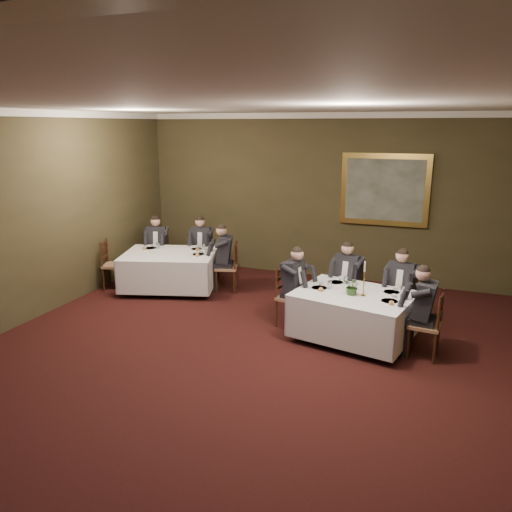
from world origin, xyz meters
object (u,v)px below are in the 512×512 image
Objects in this scene: diner_sec_endright at (226,266)px; candlestick at (364,283)px; chair_main_endleft at (291,309)px; diner_main_endleft at (292,296)px; diner_main_backleft at (347,288)px; chair_main_backright at (400,311)px; diner_main_endright at (425,323)px; table_second at (170,268)px; chair_main_backleft at (347,301)px; diner_sec_backleft at (158,253)px; chair_sec_backleft at (159,263)px; chair_sec_endleft at (115,275)px; chair_sec_backright at (202,264)px; chair_main_endright at (424,338)px; diner_main_backright at (401,298)px; table_main at (353,312)px; centerpiece at (353,285)px; chair_sec_endright at (227,277)px; painting at (385,190)px; diner_sec_backright at (202,254)px.

candlestick is at bearing -134.89° from diner_sec_endright.
diner_main_endleft reaches higher than chair_main_endleft.
diner_main_endleft is at bearing 56.25° from diner_main_backleft.
chair_main_backright is 0.74× the size of diner_main_endright.
table_second is at bearing 163.28° from candlestick.
diner_sec_backleft is (-4.38, 0.94, 0.23)m from chair_main_backleft.
chair_main_backright and chair_main_endleft have the same top height.
chair_sec_endleft is at bearing 53.39° from chair_sec_backleft.
chair_main_backright is 0.74× the size of diner_sec_endright.
chair_main_endright is at bearing 141.17° from chair_sec_backright.
diner_main_backleft reaches higher than chair_sec_backleft.
candlestick is at bearing 71.77° from diner_main_backright.
centerpiece is (-0.01, -0.09, 0.46)m from table_main.
painting is at bearing -77.03° from chair_sec_endright.
diner_sec_backleft is 5.20m from candlestick.
chair_main_endleft is at bearing 131.42° from diner_sec_backright.
chair_sec_backright is at bearing 68.37° from chair_main_endright.
chair_sec_endleft reaches higher than table_main.
chair_main_endright is at bearing 126.20° from diner_main_backright.
chair_main_endleft reaches higher than table_second.
chair_main_endleft and chair_main_endright have the same top height.
chair_sec_backright is at bearing -166.01° from painting.
diner_main_backleft and diner_sec_endright have the same top height.
table_second is 2.15× the size of chair_sec_endright.
table_second is 2.15× the size of chair_sec_backleft.
chair_sec_endleft is at bearing -87.78° from diner_main_endleft.
table_second is at bearing 66.84° from diner_sec_backright.
diner_main_backleft is 1.35× the size of chair_main_backright.
candlestick is at bearing 139.67° from diner_sec_backleft.
table_second is 1.60× the size of diner_main_endleft.
centerpiece is (3.90, -1.24, 0.46)m from table_second.
chair_main_backleft and chair_main_backright have the same top height.
diner_main_endleft is (-0.78, -0.73, 0.00)m from diner_main_backleft.
chair_main_backleft is at bearing 148.44° from diner_sec_backright.
diner_main_endleft is 1.35× the size of chair_sec_backright.
chair_main_backleft is 4.48m from diner_sec_backleft.
diner_main_endright is 1.35× the size of chair_sec_backleft.
chair_sec_backleft is 0.74× the size of diner_sec_backright.
painting is (3.71, 0.94, 1.46)m from diner_sec_backright.
candlestick is at bearing 125.63° from diner_main_backleft.
diner_sec_backleft is at bearing 157.80° from table_main.
diner_main_backright is at bearing 118.50° from diner_main_endleft.
table_main is 1.96× the size of chair_main_backright.
diner_main_backleft is 4.58× the size of centerpiece.
diner_sec_backright reaches higher than chair_sec_backright.
chair_sec_endright is at bearing 130.44° from diner_sec_backright.
chair_main_backright is 1.19m from candlestick.
chair_main_endleft is 0.74× the size of diner_sec_backright.
diner_sec_backright reaches higher than table_main.
chair_main_backright is at bearing -118.97° from chair_sec_endright.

